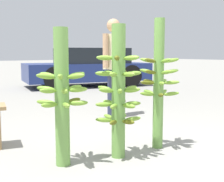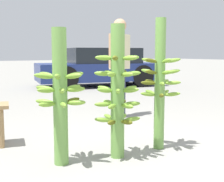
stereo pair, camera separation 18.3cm
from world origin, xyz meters
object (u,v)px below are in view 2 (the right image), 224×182
Objects in this scene: vendor_person at (120,58)px; banana_stalk_right at (160,83)px; banana_stalk_left at (60,95)px; banana_stalk_center at (118,91)px; parked_car at (100,67)px.

banana_stalk_right is at bearing 48.75° from vendor_person.
vendor_person is at bearing 40.51° from banana_stalk_left.
banana_stalk_right is at bearing -7.89° from banana_stalk_left.
banana_stalk_left is 0.80× the size of vendor_person.
banana_stalk_left is at bearing 165.90° from banana_stalk_center.
vendor_person reaches higher than parked_car.
banana_stalk_right is 1.82m from vendor_person.
banana_stalk_right is at bearing -1.42° from banana_stalk_center.
vendor_person is 0.39× the size of parked_car.
vendor_person reaches higher than banana_stalk_left.
vendor_person is at bearing 68.73° from banana_stalk_right.
vendor_person is (0.65, 1.68, 0.24)m from banana_stalk_right.
banana_stalk_center is at bearing 163.71° from parked_car.
parked_car is at bearing 59.57° from banana_stalk_center.
banana_stalk_right is 6.74m from parked_car.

